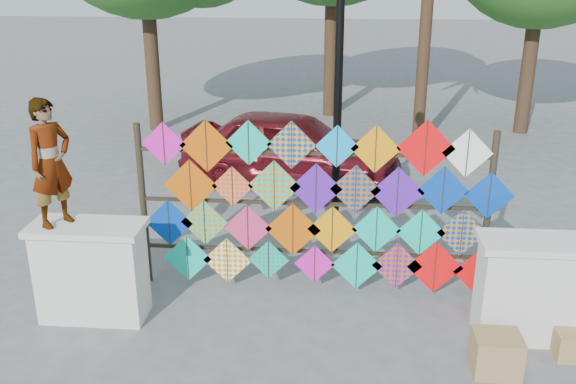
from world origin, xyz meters
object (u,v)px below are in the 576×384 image
object	(u,v)px
sedan	(291,149)
lamppost	(338,79)
kite_rack	(321,208)
vendor_woman	(51,163)

from	to	relation	value
sedan	lamppost	bearing A→B (deg)	-151.87
kite_rack	sedan	world-z (taller)	kite_rack
kite_rack	lamppost	size ratio (longest dim) A/B	1.11
vendor_woman	lamppost	distance (m)	4.05
kite_rack	vendor_woman	world-z (taller)	vendor_woman
kite_rack	vendor_woman	size ratio (longest dim) A/B	3.18
kite_rack	sedan	distance (m)	4.39
sedan	lamppost	distance (m)	3.71
kite_rack	lamppost	distance (m)	1.96
vendor_woman	sedan	distance (m)	5.91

